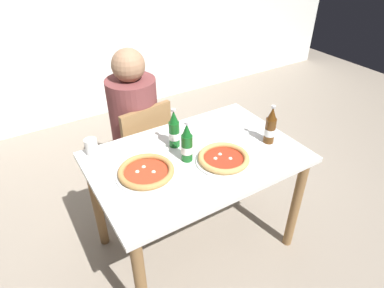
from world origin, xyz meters
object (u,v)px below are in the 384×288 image
Objects in this scene: beer_bottle_center at (174,131)px; beer_bottle_left at (187,144)px; dining_table_main at (196,171)px; chair_behind_table at (141,147)px; pizza_margherita_near at (146,172)px; pizza_marinara_far at (224,159)px; napkin_with_cutlery at (240,134)px; paper_cup at (91,147)px; diner_seated at (136,133)px; beer_bottle_right at (270,127)px.

beer_bottle_left is at bearing -93.48° from beer_bottle_center.
chair_behind_table reaches higher than dining_table_main.
pizza_margherita_near and pizza_marinara_far have the same top height.
napkin_with_cutlery is (0.26, 0.18, -0.02)m from pizza_marinara_far.
chair_behind_table is 3.74× the size of napkin_with_cutlery.
paper_cup is (-0.43, 0.34, -0.06)m from beer_bottle_left.
chair_behind_table is 0.59m from beer_bottle_center.
napkin_with_cutlery is (0.45, -0.56, 0.27)m from chair_behind_table.
pizza_marinara_far is at bearing -37.90° from paper_cup.
paper_cup is at bearing 157.91° from beer_bottle_center.
beer_bottle_left reaches higher than chair_behind_table.
chair_behind_table is 0.72m from beer_bottle_left.
diner_seated is at bearing 39.31° from paper_cup.
beer_bottle_center is 0.44m from napkin_with_cutlery.
beer_bottle_right is at bearing 3.21° from pizza_marinara_far.
napkin_with_cutlery reaches higher than dining_table_main.
paper_cup is (-0.95, 0.45, -0.06)m from beer_bottle_right.
beer_bottle_left is 0.16m from beer_bottle_center.
pizza_margherita_near is (-0.32, -0.01, 0.13)m from dining_table_main.
dining_table_main is 4.86× the size of beer_bottle_left.
diner_seated is 3.88× the size of pizza_marinara_far.
chair_behind_table is 3.44× the size of beer_bottle_left.
napkin_with_cutlery is at bearing 7.36° from beer_bottle_left.
chair_behind_table reaches higher than napkin_with_cutlery.
pizza_marinara_far is 1.26× the size of beer_bottle_right.
dining_table_main is 0.21m from pizza_marinara_far.
chair_behind_table is at bearing 128.90° from napkin_with_cutlery.
beer_bottle_center and beer_bottle_right have the same top height.
chair_behind_table is 3.44× the size of beer_bottle_right.
pizza_margherita_near is at bearing -174.98° from napkin_with_cutlery.
chair_behind_table is 8.95× the size of paper_cup.
chair_behind_table reaches higher than pizza_marinara_far.
pizza_margherita_near is at bearing -178.91° from beer_bottle_left.
beer_bottle_center reaches higher than paper_cup.
beer_bottle_right reaches higher than paper_cup.
beer_bottle_center is 1.09× the size of napkin_with_cutlery.
beer_bottle_center is at bearing 165.68° from napkin_with_cutlery.
beer_bottle_center is (0.04, -0.46, 0.37)m from chair_behind_table.
beer_bottle_left reaches higher than dining_table_main.
pizza_margherita_near is 1.31× the size of beer_bottle_right.
dining_table_main is 5.28× the size of napkin_with_cutlery.
pizza_margherita_near is 1.31× the size of beer_bottle_center.
beer_bottle_center is (-0.06, 0.15, 0.22)m from dining_table_main.
beer_bottle_left is at bearing 168.51° from beer_bottle_right.
beer_bottle_center is at bearing 32.04° from pizza_margherita_near.
chair_behind_table is 0.98m from beer_bottle_right.
pizza_marinara_far is 0.76m from paper_cup.
diner_seated is 0.56m from paper_cup.
beer_bottle_center reaches higher than pizza_margherita_near.
dining_table_main is 0.67m from diner_seated.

